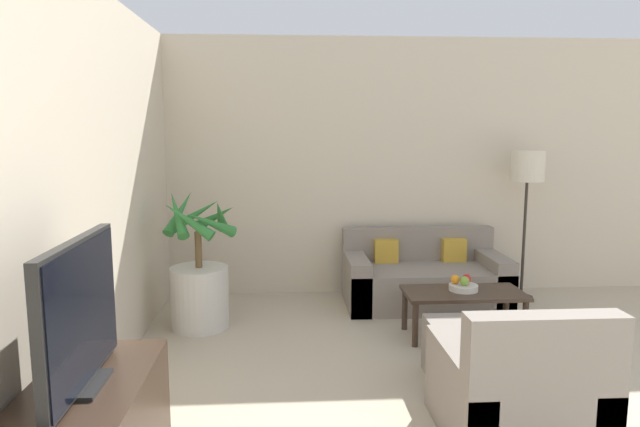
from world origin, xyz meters
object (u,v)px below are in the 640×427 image
television (80,315)px  apple_red (467,279)px  apple_green (464,281)px  armchair (517,394)px  potted_palm (200,282)px  sofa_loveseat (423,279)px  orange_fruit (455,279)px  floor_lamp (527,173)px  ottoman (467,351)px  fruit_bowl (463,288)px  coffee_table (463,298)px

television → apple_red: size_ratio=11.59×
apple_green → armchair: 1.65m
potted_palm → sofa_loveseat: bearing=14.8°
apple_green → orange_fruit: size_ratio=1.04×
floor_lamp → ottoman: floor_lamp is taller
orange_fruit → armchair: bearing=-95.1°
apple_green → television: bearing=-140.1°
fruit_bowl → armchair: 1.67m
television → ottoman: 2.62m
potted_palm → apple_green: (2.26, -0.37, 0.07)m
potted_palm → sofa_loveseat: (2.15, 0.57, -0.16)m
television → sofa_loveseat: (2.33, 2.98, -0.67)m
fruit_bowl → floor_lamp: bearing=46.8°
sofa_loveseat → potted_palm: bearing=-165.2°
floor_lamp → armchair: floor_lamp is taller
sofa_loveseat → floor_lamp: size_ratio=1.03×
orange_fruit → television: bearing=-138.5°
television → apple_green: (2.44, 2.04, -0.44)m
floor_lamp → coffee_table: 1.71m
ottoman → apple_green: bearing=74.2°
floor_lamp → sofa_loveseat: bearing=-174.6°
fruit_bowl → coffee_table: bearing=-100.4°
potted_palm → apple_red: (2.31, -0.29, 0.07)m
armchair → apple_red: bearing=81.5°
fruit_bowl → apple_green: size_ratio=3.06×
fruit_bowl → ottoman: fruit_bowl is taller
apple_green → potted_palm: bearing=170.7°
floor_lamp → potted_palm: bearing=-168.2°
sofa_loveseat → apple_red: bearing=-79.5°
fruit_bowl → apple_red: size_ratio=3.18×
orange_fruit → fruit_bowl: bearing=-30.9°
apple_red → television: bearing=-139.5°
sofa_loveseat → television: bearing=-128.0°
television → coffee_table: bearing=39.9°
coffee_table → orange_fruit: bearing=132.4°
apple_red → fruit_bowl: bearing=-127.8°
potted_palm → ottoman: potted_palm is taller
orange_fruit → ottoman: bearing=-101.0°
floor_lamp → armchair: 3.08m
apple_green → armchair: bearing=-97.4°
apple_green → ottoman: size_ratio=0.15×
potted_palm → floor_lamp: bearing=11.8°
potted_palm → orange_fruit: size_ratio=16.14×
television → sofa_loveseat: bearing=52.0°
apple_red → apple_green: (-0.05, -0.08, 0.00)m
sofa_loveseat → apple_green: sofa_loveseat is taller
apple_red → armchair: 1.74m
orange_fruit → armchair: armchair is taller
coffee_table → fruit_bowl: 0.08m
sofa_loveseat → coffee_table: sofa_loveseat is taller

